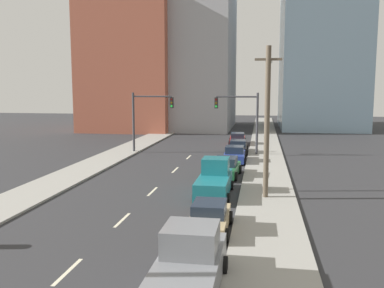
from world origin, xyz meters
TOP-DOWN VIEW (x-y plane):
  - sidewalk_left at (-7.46, 45.20)m, footprint 3.47×90.39m
  - sidewalk_right at (7.46, 45.20)m, footprint 3.47×90.39m
  - lane_stripe_at_9m at (0.00, 8.64)m, footprint 0.16×2.40m
  - lane_stripe_at_15m at (0.00, 14.96)m, footprint 0.16×2.40m
  - lane_stripe_at_21m at (0.00, 21.18)m, footprint 0.16×2.40m
  - lane_stripe_at_29m at (0.00, 28.67)m, footprint 0.16×2.40m
  - lane_stripe_at_35m at (0.00, 35.33)m, footprint 0.16×2.40m
  - building_brick_left at (-13.66, 62.26)m, footprint 14.00×16.00m
  - building_office_center at (-3.93, 66.26)m, footprint 12.00×20.00m
  - building_glass_right at (16.58, 70.26)m, footprint 13.00×20.00m
  - traffic_signal_left at (-5.00, 37.51)m, footprint 4.40×0.35m
  - traffic_signal_right at (5.34, 37.51)m, footprint 4.40×0.35m
  - utility_pole_right_mid at (7.33, 20.44)m, footprint 1.60×0.32m
  - street_lamp at (7.41, 22.45)m, footprint 0.44×0.44m
  - pickup_truck_gray at (4.71, 7.57)m, footprint 2.38×6.34m
  - sedan_tan at (4.67, 13.89)m, footprint 2.05×4.35m
  - pickup_truck_teal at (4.13, 20.99)m, footprint 2.21×5.60m
  - sedan_green at (4.36, 26.70)m, footprint 2.33×4.66m
  - sedan_blue at (4.62, 33.28)m, footprint 2.17×4.24m
  - sedan_black at (4.64, 38.55)m, footprint 2.18×4.82m
  - sedan_red at (4.21, 45.44)m, footprint 2.22×4.77m

SIDE VIEW (x-z plane):
  - lane_stripe_at_9m at x=0.00m, z-range 0.00..0.01m
  - lane_stripe_at_15m at x=0.00m, z-range 0.00..0.01m
  - lane_stripe_at_21m at x=0.00m, z-range 0.00..0.01m
  - lane_stripe_at_29m at x=0.00m, z-range 0.00..0.01m
  - lane_stripe_at_35m at x=0.00m, z-range 0.00..0.01m
  - sidewalk_left at x=-7.46m, z-range 0.00..0.14m
  - sidewalk_right at x=7.46m, z-range 0.00..0.14m
  - sedan_black at x=4.64m, z-range -0.06..1.34m
  - sedan_red at x=4.21m, z-range -0.06..1.36m
  - sedan_tan at x=4.67m, z-range -0.06..1.39m
  - sedan_blue at x=4.62m, z-range -0.07..1.41m
  - sedan_green at x=4.36m, z-range -0.07..1.44m
  - pickup_truck_gray at x=4.71m, z-range -0.20..1.93m
  - pickup_truck_teal at x=4.13m, z-range -0.23..2.04m
  - traffic_signal_left at x=-5.00m, z-range 0.93..7.22m
  - traffic_signal_right at x=5.34m, z-range 0.93..7.22m
  - utility_pole_right_mid at x=7.33m, z-range 0.12..9.38m
  - street_lamp at x=7.41m, z-range 0.67..9.38m
  - building_brick_left at x=-13.66m, z-range 0.00..21.17m
  - building_office_center at x=-3.93m, z-range 0.00..31.59m
  - building_glass_right at x=16.58m, z-range 0.00..38.36m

